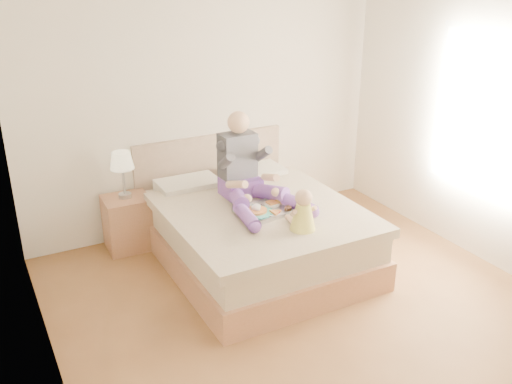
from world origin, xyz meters
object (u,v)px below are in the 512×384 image
adult (247,174)px  tray (265,208)px  bed (252,229)px  nightstand (128,223)px  baby (303,213)px

adult → tray: 0.41m
bed → adult: size_ratio=2.12×
tray → bed: bearing=81.7°
adult → tray: (0.01, -0.35, -0.22)m
nightstand → baby: (1.11, -1.52, 0.48)m
nightstand → tray: size_ratio=1.02×
nightstand → bed: bearing=-37.1°
adult → baby: bearing=-84.0°
bed → adult: 0.55m
baby → bed: bearing=100.9°
tray → nightstand: bearing=125.3°
bed → tray: bed is taller
tray → baby: 0.48m
baby → nightstand: bearing=128.6°
adult → tray: bearing=-90.8°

